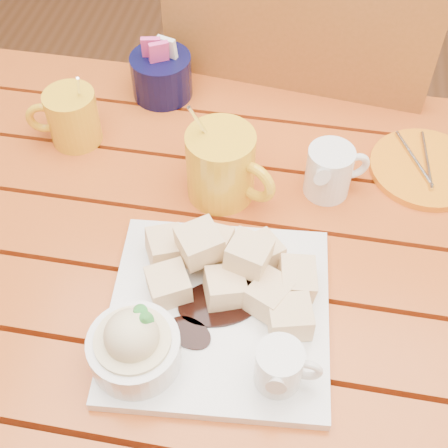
% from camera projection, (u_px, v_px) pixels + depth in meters
% --- Properties ---
extents(ground, '(5.00, 5.00, 0.00)m').
position_uv_depth(ground, '(228.00, 446.00, 1.45)').
color(ground, brown).
rests_on(ground, ground).
extents(table, '(1.20, 0.79, 0.75)m').
position_uv_depth(table, '(231.00, 294.00, 0.95)').
color(table, '#A64315').
rests_on(table, ground).
extents(dessert_plate, '(0.30, 0.30, 0.11)m').
position_uv_depth(dessert_plate, '(203.00, 313.00, 0.77)').
color(dessert_plate, white).
rests_on(dessert_plate, table).
extents(coffee_mug_left, '(0.11, 0.08, 0.13)m').
position_uv_depth(coffee_mug_left, '(71.00, 117.00, 0.98)').
color(coffee_mug_left, gold).
rests_on(coffee_mug_left, table).
extents(coffee_mug_right, '(0.14, 0.10, 0.17)m').
position_uv_depth(coffee_mug_right, '(223.00, 165.00, 0.90)').
color(coffee_mug_right, gold).
rests_on(coffee_mug_right, table).
extents(cream_pitcher, '(0.10, 0.09, 0.08)m').
position_uv_depth(cream_pitcher, '(330.00, 171.00, 0.91)').
color(cream_pitcher, white).
rests_on(cream_pitcher, table).
extents(sugar_caddy, '(0.10, 0.10, 0.11)m').
position_uv_depth(sugar_caddy, '(162.00, 75.00, 1.06)').
color(sugar_caddy, black).
rests_on(sugar_caddy, table).
extents(orange_saucer, '(0.17, 0.17, 0.02)m').
position_uv_depth(orange_saucer, '(426.00, 169.00, 0.97)').
color(orange_saucer, orange).
rests_on(orange_saucer, table).
extents(chair_far, '(0.50, 0.50, 0.97)m').
position_uv_depth(chair_far, '(295.00, 130.00, 1.34)').
color(chair_far, brown).
rests_on(chair_far, ground).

